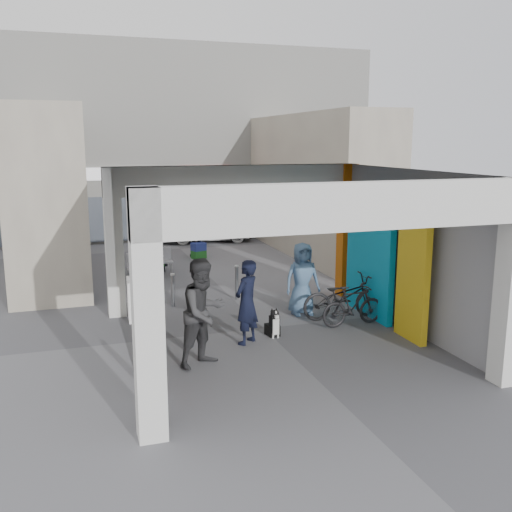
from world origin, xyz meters
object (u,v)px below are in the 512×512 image
object	(u,v)px
border_collie	(274,325)
bicycle_front	(343,297)
produce_stand	(148,262)
cafe_set	(148,268)
man_with_dog	(247,302)
man_back_turned	(204,312)
man_crates	(197,233)
bicycle_rear	(353,306)
white_van	(206,226)
man_elderly	(302,279)

from	to	relation	value
border_collie	bicycle_front	distance (m)	2.10
border_collie	produce_stand	bearing A→B (deg)	95.43
cafe_set	man_with_dog	xyz separation A→B (m)	(1.18, -6.29, 0.57)
produce_stand	man_back_turned	xyz separation A→B (m)	(-0.04, -8.08, 0.71)
cafe_set	man_back_turned	distance (m)	7.19
cafe_set	man_crates	bearing A→B (deg)	52.27
bicycle_rear	white_van	xyz separation A→B (m)	(-0.66, 11.70, 0.18)
border_collie	man_with_dog	distance (m)	0.93
man_crates	man_elderly	bearing A→B (deg)	88.12
man_back_turned	man_elderly	xyz separation A→B (m)	(2.93, 2.38, -0.14)
man_elderly	white_van	size ratio (longest dim) A/B	0.46
man_elderly	bicycle_rear	world-z (taller)	man_elderly
bicycle_rear	produce_stand	bearing A→B (deg)	24.53
border_collie	white_van	size ratio (longest dim) A/B	0.17
cafe_set	man_elderly	bearing A→B (deg)	-57.59
produce_stand	bicycle_rear	size ratio (longest dim) A/B	0.73
man_back_turned	man_crates	size ratio (longest dim) A/B	1.13
man_crates	bicycle_front	world-z (taller)	man_crates
man_back_turned	white_van	size ratio (longest dim) A/B	0.54
man_elderly	white_van	xyz separation A→B (m)	(0.09, 10.54, -0.23)
bicycle_rear	white_van	bearing A→B (deg)	-0.23
man_crates	man_with_dog	bearing A→B (deg)	75.17
cafe_set	man_crates	distance (m)	3.45
bicycle_front	white_van	xyz separation A→B (m)	(-0.68, 11.16, 0.12)
man_back_turned	man_elderly	size ratio (longest dim) A/B	1.16
man_elderly	bicycle_front	distance (m)	1.05
border_collie	white_van	world-z (taller)	white_van
produce_stand	bicycle_front	distance (m)	7.31
man_elderly	man_crates	xyz separation A→B (m)	(-0.95, 7.47, 0.02)
cafe_set	man_with_dog	size ratio (longest dim) A/B	0.82
man_with_dog	white_van	size ratio (longest dim) A/B	0.47
cafe_set	man_back_turned	world-z (taller)	man_back_turned
man_crates	bicycle_front	distance (m)	8.27
man_crates	white_van	distance (m)	3.26
produce_stand	man_crates	distance (m)	2.69
man_back_turned	bicycle_rear	bearing A→B (deg)	-10.26
cafe_set	man_back_turned	size ratio (longest dim) A/B	0.71
cafe_set	bicycle_rear	distance (m)	7.04
man_elderly	bicycle_front	xyz separation A→B (m)	(0.78, -0.61, -0.35)
man_elderly	border_collie	bearing A→B (deg)	-131.84
border_collie	man_back_turned	distance (m)	2.18
cafe_set	bicycle_front	world-z (taller)	bicycle_front
border_collie	man_crates	distance (m)	8.80
white_van	bicycle_rear	bearing A→B (deg)	-170.93
man_back_turned	white_van	bearing A→B (deg)	48.29
border_collie	bicycle_front	world-z (taller)	bicycle_front
produce_stand	bicycle_front	bearing A→B (deg)	-45.16
bicycle_front	bicycle_rear	xyz separation A→B (m)	(-0.02, -0.54, -0.06)
man_with_dog	bicycle_rear	xyz separation A→B (m)	(2.60, 0.36, -0.41)
man_with_dog	man_elderly	bearing A→B (deg)	179.94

